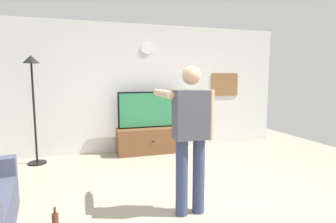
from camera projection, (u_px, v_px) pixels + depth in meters
ground_plane at (196, 209)px, 3.31m from camera, size 8.40×8.40×0.00m
back_wall at (143, 88)px, 5.93m from camera, size 6.40×0.10×2.70m
tv_stand at (151, 140)px, 5.76m from camera, size 1.40×0.49×0.53m
television at (150, 110)px, 5.73m from camera, size 1.33×0.07×0.76m
wall_clock at (147, 48)px, 5.80m from camera, size 0.24×0.03×0.24m
framed_picture at (225, 84)px, 6.46m from camera, size 0.68×0.04×0.53m
floor_lamp at (33, 87)px, 4.89m from camera, size 0.32×0.32×1.98m
person_standing_nearer_lamp at (190, 132)px, 3.11m from camera, size 0.57×0.78×1.72m
beverage_bottle at (55, 223)px, 2.77m from camera, size 0.07×0.07×0.29m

